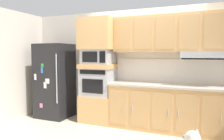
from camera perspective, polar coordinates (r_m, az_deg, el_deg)
The scene contains 13 objects.
ground_plane at distance 3.95m, azimuth 4.29°, elevation -18.30°, with size 9.60×9.60×0.00m, color beige.
back_kitchen_wall at distance 4.72m, azimuth 8.51°, elevation 1.02°, with size 6.20×0.12×2.50m, color beige.
side_panel_left at distance 5.23m, azimuth -26.23°, elevation 0.94°, with size 0.12×7.10×2.50m, color beige.
refrigerator at distance 5.27m, azimuth -15.25°, elevation -2.79°, with size 0.76×0.73×1.76m.
oven_base_cabinet at distance 4.85m, azimuth -3.69°, elevation -10.24°, with size 0.74×0.62×0.60m, color tan.
built_in_oven at distance 4.73m, azimuth -3.74°, elevation -3.19°, with size 0.70×0.62×0.60m.
appliance_mid_shelf at distance 4.70m, azimuth -3.75°, elevation 1.04°, with size 0.74×0.62×0.10m, color tan.
microwave at distance 4.69m, azimuth -3.77°, elevation 3.60°, with size 0.64×0.54×0.32m.
appliance_upper_cabinet at distance 4.71m, azimuth -3.79°, elevation 9.69°, with size 0.74×0.62×0.68m, color tan.
lower_cabinet_run at distance 4.36m, azimuth 19.68°, elevation -10.26°, with size 3.04×0.63×0.88m.
countertop_slab at distance 4.27m, azimuth 19.83°, elevation -4.26°, with size 3.08×0.64×0.04m, color #BCB2A3.
backsplash_panel at distance 4.53m, azimuth 20.07°, elevation -0.35°, with size 3.08×0.02×0.50m, color silver.
upper_cabinet_with_hood at distance 4.36m, azimuth 20.44°, elevation 9.11°, with size 3.04×0.48×0.88m.
Camera 1 is at (1.11, -3.47, 1.52)m, focal length 33.68 mm.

